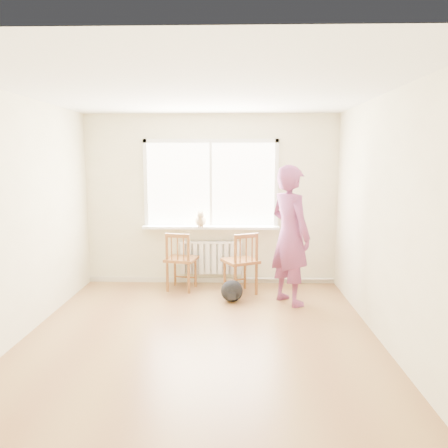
# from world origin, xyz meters

# --- Properties ---
(floor) EXTENTS (4.50, 4.50, 0.00)m
(floor) POSITION_xyz_m (0.00, 0.00, 0.00)
(floor) COLOR olive
(floor) RESTS_ON ground
(ceiling) EXTENTS (4.50, 4.50, 0.00)m
(ceiling) POSITION_xyz_m (0.00, 0.00, 2.70)
(ceiling) COLOR white
(ceiling) RESTS_ON back_wall
(back_wall) EXTENTS (4.00, 0.01, 2.70)m
(back_wall) POSITION_xyz_m (0.00, 2.25, 1.35)
(back_wall) COLOR beige
(back_wall) RESTS_ON ground
(window) EXTENTS (2.12, 0.05, 1.42)m
(window) POSITION_xyz_m (0.00, 2.22, 1.66)
(window) COLOR white
(window) RESTS_ON back_wall
(windowsill) EXTENTS (2.15, 0.22, 0.04)m
(windowsill) POSITION_xyz_m (0.00, 2.14, 0.93)
(windowsill) COLOR white
(windowsill) RESTS_ON back_wall
(radiator) EXTENTS (1.00, 0.12, 0.55)m
(radiator) POSITION_xyz_m (0.00, 2.16, 0.44)
(radiator) COLOR white
(radiator) RESTS_ON back_wall
(heating_pipe) EXTENTS (1.40, 0.04, 0.04)m
(heating_pipe) POSITION_xyz_m (1.25, 2.19, 0.08)
(heating_pipe) COLOR silver
(heating_pipe) RESTS_ON back_wall
(baseboard) EXTENTS (4.00, 0.03, 0.08)m
(baseboard) POSITION_xyz_m (0.00, 2.23, 0.04)
(baseboard) COLOR beige
(baseboard) RESTS_ON ground
(chair_left) EXTENTS (0.53, 0.51, 0.90)m
(chair_left) POSITION_xyz_m (-0.45, 1.80, 0.46)
(chair_left) COLOR #94552B
(chair_left) RESTS_ON floor
(chair_right) EXTENTS (0.61, 0.60, 0.93)m
(chair_right) POSITION_xyz_m (0.49, 1.63, 0.47)
(chair_right) COLOR #94552B
(chair_right) RESTS_ON floor
(person) EXTENTS (0.77, 0.84, 1.92)m
(person) POSITION_xyz_m (1.14, 1.25, 0.96)
(person) COLOR #B63C41
(person) RESTS_ON floor
(cat) EXTENTS (0.20, 0.41, 0.27)m
(cat) POSITION_xyz_m (-0.15, 2.05, 1.06)
(cat) COLOR #CFBB8D
(cat) RESTS_ON windowsill
(backpack) EXTENTS (0.32, 0.25, 0.31)m
(backpack) POSITION_xyz_m (0.34, 1.27, 0.16)
(backpack) COLOR black
(backpack) RESTS_ON floor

